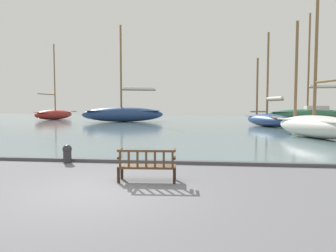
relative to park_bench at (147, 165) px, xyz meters
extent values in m
plane|color=slate|center=(-0.93, -1.09, -0.47)|extent=(160.00, 160.00, 0.00)
cube|color=slate|center=(-0.93, 42.91, -0.43)|extent=(100.00, 80.00, 0.08)
cube|color=#4C4C50|center=(-0.93, 2.76, -0.41)|extent=(40.00, 0.30, 0.12)
cube|color=black|center=(-0.78, 0.21, -0.26)|extent=(0.07, 0.07, 0.42)
cube|color=black|center=(0.75, 0.31, -0.26)|extent=(0.07, 0.07, 0.42)
cube|color=black|center=(-0.75, -0.24, -0.26)|extent=(0.07, 0.07, 0.42)
cube|color=black|center=(0.78, -0.14, -0.26)|extent=(0.07, 0.07, 0.42)
cube|color=#4C331E|center=(0.00, 0.04, -0.05)|extent=(1.63, 0.62, 0.06)
cube|color=#4C331E|center=(0.01, -0.18, 0.42)|extent=(1.60, 0.15, 0.06)
cube|color=#4C331E|center=(-0.71, -0.23, 0.19)|extent=(0.06, 0.04, 0.41)
cube|color=#4C331E|center=(-0.47, -0.21, 0.19)|extent=(0.06, 0.04, 0.41)
cube|color=#4C331E|center=(-0.23, -0.20, 0.19)|extent=(0.06, 0.04, 0.41)
cube|color=#4C331E|center=(0.01, -0.18, 0.19)|extent=(0.06, 0.04, 0.41)
cube|color=#4C331E|center=(0.25, -0.17, 0.19)|extent=(0.06, 0.04, 0.41)
cube|color=#4C331E|center=(0.49, -0.15, 0.19)|extent=(0.06, 0.04, 0.41)
cube|color=#4C331E|center=(0.73, -0.14, 0.19)|extent=(0.06, 0.04, 0.41)
cube|color=black|center=(-0.76, -0.10, 0.22)|extent=(0.08, 0.30, 0.06)
cube|color=#4C331E|center=(-0.77, -0.01, 0.43)|extent=(0.09, 0.47, 0.04)
cube|color=black|center=(0.77, 0.00, 0.22)|extent=(0.08, 0.30, 0.06)
cube|color=#4C331E|center=(0.77, 0.09, 0.43)|extent=(0.09, 0.47, 0.04)
ellipsoid|color=#2D6647|center=(16.09, 35.13, 0.49)|extent=(11.56, 2.67, 1.75)
cube|color=#5B9375|center=(16.09, 35.13, 0.97)|extent=(10.17, 2.02, 0.08)
cube|color=beige|center=(16.96, 35.13, 1.41)|extent=(2.89, 1.43, 0.80)
cylinder|color=brown|center=(15.81, 35.14, 7.67)|extent=(0.26, 0.26, 13.32)
cylinder|color=brown|center=(17.88, 35.12, 4.30)|extent=(4.15, 0.25, 0.20)
cylinder|color=silver|center=(17.88, 35.12, 4.51)|extent=(3.74, 0.45, 0.41)
cylinder|color=brown|center=(9.23, 35.20, 0.99)|extent=(2.19, 0.23, 0.20)
ellipsoid|color=navy|center=(-9.33, 31.79, 0.60)|extent=(11.23, 5.94, 1.98)
cube|color=#516B9E|center=(-9.33, 31.79, 1.15)|extent=(9.77, 4.91, 0.08)
cylinder|color=brown|center=(-9.59, 31.71, 6.90)|extent=(0.26, 0.26, 11.43)
cylinder|color=brown|center=(-7.33, 32.47, 3.99)|extent=(4.57, 1.71, 0.21)
cylinder|color=silver|center=(-7.33, 32.47, 4.19)|extent=(4.19, 1.75, 0.41)
ellipsoid|color=navy|center=(8.21, 23.95, 0.26)|extent=(4.53, 7.97, 1.31)
cube|color=#516B9E|center=(8.21, 23.95, 0.62)|extent=(3.72, 6.92, 0.08)
cylinder|color=brown|center=(8.15, 24.13, 4.98)|extent=(0.21, 0.21, 8.64)
cylinder|color=brown|center=(8.61, 22.80, 2.32)|extent=(1.08, 2.72, 0.17)
cylinder|color=silver|center=(8.61, 22.80, 2.49)|extent=(1.15, 2.51, 0.34)
cylinder|color=brown|center=(7.46, 26.13, 3.85)|extent=(0.21, 0.21, 6.37)
ellipsoid|color=silver|center=(8.88, 12.45, 0.34)|extent=(4.36, 7.63, 1.46)
cube|color=white|center=(8.88, 12.45, 0.75)|extent=(3.57, 6.63, 0.08)
cylinder|color=brown|center=(8.82, 12.62, 5.61)|extent=(0.21, 0.21, 9.64)
cylinder|color=brown|center=(9.38, 10.97, 3.24)|extent=(1.28, 3.35, 0.17)
cylinder|color=brown|center=(8.17, 14.53, 4.27)|extent=(0.21, 0.21, 6.96)
cylinder|color=brown|center=(7.45, 16.65, 0.77)|extent=(0.66, 1.51, 0.17)
ellipsoid|color=maroon|center=(-22.26, 37.52, 0.40)|extent=(3.52, 9.00, 1.58)
cube|color=#C6514C|center=(-22.26, 37.52, 0.83)|extent=(2.85, 7.87, 0.08)
cylinder|color=brown|center=(-22.22, 37.73, 6.27)|extent=(0.20, 0.20, 10.79)
cylinder|color=brown|center=(-22.56, 35.84, 3.62)|extent=(0.85, 3.81, 0.16)
cylinder|color=brown|center=(-21.32, 42.64, 0.85)|extent=(0.45, 1.63, 0.16)
cylinder|color=#2D2D33|center=(-3.50, 2.45, -0.21)|extent=(0.30, 0.30, 0.51)
sphere|color=#2D2D33|center=(-3.50, 2.45, 0.04)|extent=(0.34, 0.34, 0.34)
camera|label=1|loc=(1.55, -8.12, 1.61)|focal=32.00mm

